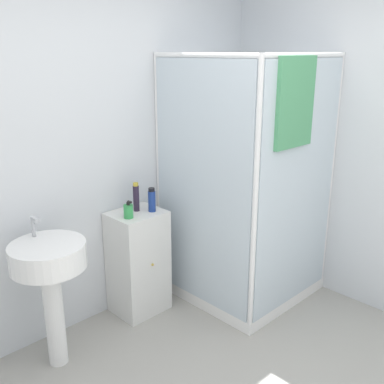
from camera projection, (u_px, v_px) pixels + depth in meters
The scene contains 7 objects.
wall_back at pixel (74, 155), 3.02m from camera, with size 6.40×0.06×2.50m, color silver.
shower_enclosure at pixel (245, 239), 3.57m from camera, with size 0.99×1.02×1.91m.
vanity_cabinet at pixel (138, 262), 3.38m from camera, with size 0.38×0.35×0.80m.
sink at pixel (50, 270), 2.71m from camera, with size 0.46×0.46×0.96m.
soap_dispenser at pixel (128, 211), 3.14m from camera, with size 0.07×0.07×0.13m.
shampoo_bottle_tall_black at pixel (136, 197), 3.26m from camera, with size 0.04×0.04×0.21m.
shampoo_bottle_blue at pixel (152, 200), 3.26m from camera, with size 0.05×0.05×0.18m.
Camera 1 is at (-1.50, -0.97, 1.92)m, focal length 42.00 mm.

